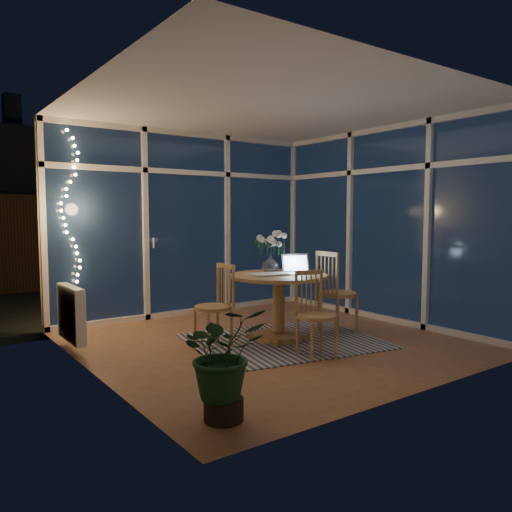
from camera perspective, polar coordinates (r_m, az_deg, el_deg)
name	(u,v)px	position (r m, az deg, el deg)	size (l,w,h in m)	color
floor	(270,341)	(5.74, 1.62, -9.72)	(4.00, 4.00, 0.00)	#90633F
ceiling	(271,107)	(5.67, 1.69, 16.62)	(4.00, 4.00, 0.00)	white
wall_back	(186,224)	(7.25, -7.96, 3.66)	(4.00, 0.04, 2.60)	beige
wall_front	(424,232)	(4.14, 18.63, 2.64)	(4.00, 0.04, 2.60)	beige
wall_left	(89,230)	(4.63, -18.51, 2.85)	(0.04, 4.00, 2.60)	beige
wall_right	(389,225)	(6.95, 14.94, 3.50)	(0.04, 4.00, 2.60)	beige
window_wall_back	(188,224)	(7.21, -7.81, 3.66)	(4.00, 0.10, 2.60)	white
window_wall_right	(387,225)	(6.92, 14.73, 3.50)	(0.10, 4.00, 2.60)	white
radiator	(71,313)	(5.61, -20.39, -6.17)	(0.10, 0.70, 0.58)	white
fairy_lights	(70,207)	(6.53, -20.47, 5.26)	(0.24, 0.10, 1.85)	#FFB966
garden_patio	(140,289)	(10.29, -13.15, -3.70)	(12.00, 6.00, 0.10)	black
garden_fence	(106,241)	(10.49, -16.82, 1.65)	(11.00, 0.08, 1.80)	#382514
neighbour_roof	(76,184)	(13.45, -19.88, 7.76)	(7.00, 3.00, 2.20)	#2E3137
garden_shrubs	(101,277)	(8.29, -17.32, -2.27)	(0.90, 0.90, 0.90)	#183216
rug	(284,341)	(5.74, 3.21, -9.66)	(2.05, 1.64, 0.01)	beige
dining_table	(279,307)	(5.73, 2.60, -5.86)	(1.11, 1.11, 0.76)	#9E8047
chair_left	(213,305)	(5.43, -4.93, -5.64)	(0.42, 0.42, 0.91)	#9E8047
chair_right	(338,292)	(6.08, 9.33, -4.06)	(0.47, 0.47, 1.02)	#9E8047
chair_front	(317,314)	(5.06, 6.96, -6.60)	(0.41, 0.41, 0.88)	#9E8047
laptop	(299,263)	(5.73, 4.95, -0.84)	(0.33, 0.28, 0.24)	silver
flower_vase	(270,264)	(5.84, 1.67, -0.87)	(0.20, 0.20, 0.21)	silver
bowl	(295,270)	(5.97, 4.48, -1.59)	(0.15, 0.15, 0.04)	white
newspapers	(267,274)	(5.67, 1.28, -2.02)	(0.41, 0.31, 0.02)	silver
phone	(279,274)	(5.64, 2.66, -2.09)	(0.12, 0.06, 0.01)	black
potted_plant	(223,367)	(3.55, -3.75, -12.56)	(0.54, 0.47, 0.76)	#174020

